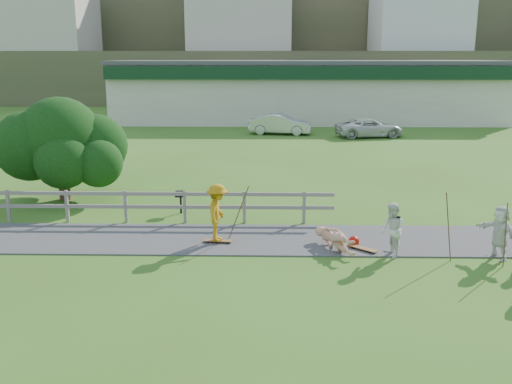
# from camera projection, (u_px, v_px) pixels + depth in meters

# --- Properties ---
(ground) EXTENTS (260.00, 260.00, 0.00)m
(ground) POSITION_uv_depth(u_px,v_px,m) (240.00, 256.00, 16.02)
(ground) COLOR #39621C
(ground) RESTS_ON ground
(path) EXTENTS (34.00, 3.00, 0.04)m
(path) POSITION_uv_depth(u_px,v_px,m) (242.00, 239.00, 17.47)
(path) COLOR #3C3C3F
(path) RESTS_ON ground
(fence) EXTENTS (15.05, 0.10, 1.10)m
(fence) POSITION_uv_depth(u_px,v_px,m) (107.00, 202.00, 19.16)
(fence) COLOR slate
(fence) RESTS_ON ground
(strip_mall) EXTENTS (32.50, 10.75, 5.10)m
(strip_mall) POSITION_uv_depth(u_px,v_px,m) (306.00, 90.00, 49.30)
(strip_mall) COLOR silver
(strip_mall) RESTS_ON ground
(hillside) EXTENTS (220.00, 67.00, 47.50)m
(hillside) POSITION_uv_depth(u_px,v_px,m) (265.00, 4.00, 101.43)
(hillside) COLOR #4C5331
(hillside) RESTS_ON ground
(skater_rider) EXTENTS (0.73, 1.17, 1.73)m
(skater_rider) POSITION_uv_depth(u_px,v_px,m) (218.00, 216.00, 16.91)
(skater_rider) COLOR #B87D11
(skater_rider) RESTS_ON ground
(skater_fallen) EXTENTS (1.85, 1.14, 0.67)m
(skater_fallen) POSITION_uv_depth(u_px,v_px,m) (335.00, 239.00, 16.47)
(skater_fallen) COLOR tan
(skater_fallen) RESTS_ON ground
(spectator_a) EXTENTS (0.72, 0.85, 1.55)m
(spectator_a) POSITION_uv_depth(u_px,v_px,m) (392.00, 231.00, 15.80)
(spectator_a) COLOR silver
(spectator_a) RESTS_ON ground
(spectator_d) EXTENTS (1.03, 1.46, 1.52)m
(spectator_d) POSITION_uv_depth(u_px,v_px,m) (500.00, 233.00, 15.66)
(spectator_d) COLOR silver
(spectator_d) RESTS_ON ground
(car_silver) EXTENTS (4.60, 2.17, 1.46)m
(car_silver) POSITION_uv_depth(u_px,v_px,m) (280.00, 124.00, 40.72)
(car_silver) COLOR #BABDC3
(car_silver) RESTS_ON ground
(car_white) EXTENTS (4.97, 3.01, 1.29)m
(car_white) POSITION_uv_depth(u_px,v_px,m) (370.00, 128.00, 39.33)
(car_white) COLOR silver
(car_white) RESTS_ON ground
(tree) EXTENTS (5.08, 5.08, 3.14)m
(tree) POSITION_uv_depth(u_px,v_px,m) (62.00, 160.00, 22.02)
(tree) COLOR black
(tree) RESTS_ON ground
(bbq) EXTENTS (0.38, 0.30, 0.80)m
(bbq) POSITION_uv_depth(u_px,v_px,m) (181.00, 202.00, 20.34)
(bbq) COLOR black
(bbq) RESTS_ON ground
(longboard_rider) EXTENTS (0.87, 0.29, 0.09)m
(longboard_rider) POSITION_uv_depth(u_px,v_px,m) (218.00, 242.00, 17.10)
(longboard_rider) COLOR brown
(longboard_rider) RESTS_ON ground
(longboard_fallen) EXTENTS (0.81, 0.76, 0.10)m
(longboard_fallen) POSITION_uv_depth(u_px,v_px,m) (363.00, 250.00, 16.42)
(longboard_fallen) COLOR brown
(longboard_fallen) RESTS_ON ground
(helmet) EXTENTS (0.32, 0.32, 0.32)m
(helmet) POSITION_uv_depth(u_px,v_px,m) (354.00, 241.00, 16.84)
(helmet) COLOR #A61205
(helmet) RESTS_ON ground
(pole_rider) EXTENTS (0.03, 0.03, 1.79)m
(pole_rider) POSITION_uv_depth(u_px,v_px,m) (239.00, 211.00, 17.28)
(pole_rider) COLOR #513320
(pole_rider) RESTS_ON ground
(pole_spec_left) EXTENTS (0.03, 0.03, 1.95)m
(pole_spec_left) POSITION_uv_depth(u_px,v_px,m) (448.00, 227.00, 15.45)
(pole_spec_left) COLOR #513320
(pole_spec_left) RESTS_ON ground
(pole_spec_right) EXTENTS (0.03, 0.03, 1.76)m
(pole_spec_right) POSITION_uv_depth(u_px,v_px,m) (505.00, 235.00, 15.06)
(pole_spec_right) COLOR #513320
(pole_spec_right) RESTS_ON ground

